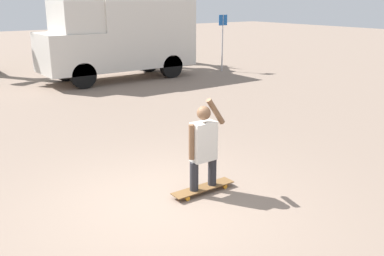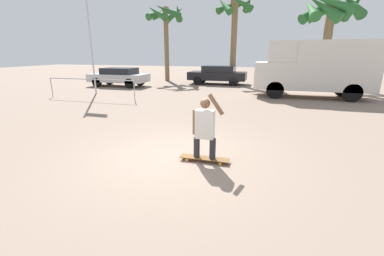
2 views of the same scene
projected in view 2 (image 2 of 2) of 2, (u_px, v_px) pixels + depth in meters
The scene contains 11 objects.
ground_plane at pixel (172, 157), 6.12m from camera, with size 80.00×80.00×0.00m, color gray.
skateboard at pixel (204, 158), 5.87m from camera, with size 1.13×0.25×0.09m.
person_skateboarder at pixel (205, 126), 5.65m from camera, with size 0.70×0.22×1.48m.
camper_van at pixel (315, 67), 13.81m from camera, with size 5.97×2.09×3.01m.
parked_car_black at pixel (218, 74), 20.04m from camera, with size 4.42×1.93×1.42m.
parked_car_silver at pixel (119, 76), 18.75m from camera, with size 4.26×1.80×1.33m.
palm_tree_near_van at pixel (331, 12), 16.60m from camera, with size 4.16×4.20×6.13m.
palm_tree_center_background at pixel (235, 16), 19.25m from camera, with size 3.03×3.11×6.49m.
palm_tree_far_left at pixel (166, 18), 21.29m from camera, with size 3.23×3.40×6.21m.
flagpole at pixel (90, 26), 14.54m from camera, with size 1.05×0.12×6.68m.
plaza_railing_segment at pixel (90, 82), 13.47m from camera, with size 5.16×0.05×1.08m.
Camera 2 is at (2.03, -5.32, 2.40)m, focal length 24.00 mm.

